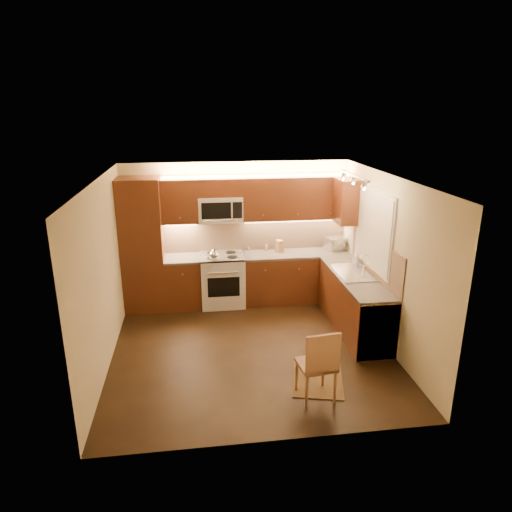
{
  "coord_description": "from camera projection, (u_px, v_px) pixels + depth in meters",
  "views": [
    {
      "loc": [
        -0.75,
        -6.0,
        3.41
      ],
      "look_at": [
        0.15,
        0.55,
        1.25
      ],
      "focal_mm": 32.25,
      "sensor_mm": 36.0,
      "label": 1
    }
  ],
  "objects": [
    {
      "name": "upper_cab_back_left",
      "position": [
        179.0,
        201.0,
        7.81
      ],
      "size": [
        0.62,
        0.35,
        0.75
      ],
      "primitive_type": "cube",
      "color": "#4A2110",
      "rests_on": "wall_back"
    },
    {
      "name": "counter_right",
      "position": [
        356.0,
        277.0,
        7.13
      ],
      "size": [
        0.6,
        2.0,
        0.04
      ],
      "primitive_type": "cube",
      "color": "#34312F",
      "rests_on": "base_cab_right"
    },
    {
      "name": "soap_bottle",
      "position": [
        357.0,
        257.0,
        7.67
      ],
      "size": [
        0.13,
        0.13,
        0.22
      ],
      "primitive_type": "imported",
      "rotation": [
        0.0,
        0.0,
        0.38
      ],
      "color": "silver",
      "rests_on": "counter_right"
    },
    {
      "name": "base_cab_back_right",
      "position": [
        296.0,
        277.0,
        8.4
      ],
      "size": [
        1.92,
        0.6,
        0.86
      ],
      "primitive_type": "cube",
      "color": "#4A2110",
      "rests_on": "floor"
    },
    {
      "name": "dishwasher",
      "position": [
        371.0,
        324.0,
        6.61
      ],
      "size": [
        0.58,
        0.6,
        0.84
      ],
      "primitive_type": "cube",
      "color": "silver",
      "rests_on": "floor"
    },
    {
      "name": "floor",
      "position": [
        251.0,
        348.0,
        6.8
      ],
      "size": [
        4.0,
        4.0,
        0.01
      ],
      "primitive_type": "cube",
      "color": "black",
      "rests_on": "ground"
    },
    {
      "name": "wall_left",
      "position": [
        103.0,
        275.0,
        6.15
      ],
      "size": [
        0.01,
        4.0,
        2.5
      ],
      "primitive_type": "cube",
      "color": "#C2B78E",
      "rests_on": "ground"
    },
    {
      "name": "spice_jar_c",
      "position": [
        268.0,
        248.0,
        8.4
      ],
      "size": [
        0.04,
        0.04,
        0.09
      ],
      "primitive_type": "cylinder",
      "rotation": [
        0.0,
        0.0,
        -0.03
      ],
      "color": "silver",
      "rests_on": "counter_back_right"
    },
    {
      "name": "toaster_oven",
      "position": [
        336.0,
        243.0,
        8.43
      ],
      "size": [
        0.46,
        0.4,
        0.23
      ],
      "primitive_type": "cube",
      "rotation": [
        0.0,
        0.0,
        0.31
      ],
      "color": "silver",
      "rests_on": "counter_back_right"
    },
    {
      "name": "faucet",
      "position": [
        365.0,
        263.0,
        7.24
      ],
      "size": [
        0.2,
        0.04,
        0.3
      ],
      "primitive_type": null,
      "color": "silver",
      "rests_on": "counter_right"
    },
    {
      "name": "backsplash_back",
      "position": [
        256.0,
        234.0,
        8.35
      ],
      "size": [
        3.3,
        0.02,
        0.6
      ],
      "primitive_type": "cube",
      "color": "tan",
      "rests_on": "wall_back"
    },
    {
      "name": "stove",
      "position": [
        222.0,
        280.0,
        8.2
      ],
      "size": [
        0.76,
        0.65,
        0.92
      ],
      "primitive_type": null,
      "color": "silver",
      "rests_on": "floor"
    },
    {
      "name": "kettle",
      "position": [
        214.0,
        254.0,
        7.79
      ],
      "size": [
        0.23,
        0.23,
        0.21
      ],
      "primitive_type": null,
      "rotation": [
        0.0,
        0.0,
        0.36
      ],
      "color": "silver",
      "rests_on": "stove"
    },
    {
      "name": "window_blinds",
      "position": [
        373.0,
        229.0,
        7.08
      ],
      "size": [
        0.02,
        1.36,
        1.16
      ],
      "primitive_type": "cube",
      "color": "silver",
      "rests_on": "wall_right"
    },
    {
      "name": "wall_right",
      "position": [
        387.0,
        262.0,
        6.67
      ],
      "size": [
        0.01,
        4.0,
        2.5
      ],
      "primitive_type": "cube",
      "color": "#C2B78E",
      "rests_on": "ground"
    },
    {
      "name": "spice_jar_d",
      "position": [
        266.0,
        248.0,
        8.38
      ],
      "size": [
        0.05,
        0.05,
        0.09
      ],
      "primitive_type": "cylinder",
      "rotation": [
        0.0,
        0.0,
        -0.02
      ],
      "color": "#AA8133",
      "rests_on": "counter_back_right"
    },
    {
      "name": "dining_chair",
      "position": [
        316.0,
        363.0,
        5.51
      ],
      "size": [
        0.47,
        0.47,
        0.95
      ],
      "primitive_type": null,
      "rotation": [
        0.0,
        0.0,
        0.12
      ],
      "color": "#936142",
      "rests_on": "floor"
    },
    {
      "name": "counter_back_left",
      "position": [
        182.0,
        259.0,
        8.0
      ],
      "size": [
        0.62,
        0.6,
        0.04
      ],
      "primitive_type": "cube",
      "color": "#34312F",
      "rests_on": "base_cab_back_left"
    },
    {
      "name": "upper_cab_right_corner",
      "position": [
        347.0,
        201.0,
        7.77
      ],
      "size": [
        0.35,
        0.5,
        0.75
      ],
      "primitive_type": "cube",
      "color": "#4A2110",
      "rests_on": "wall_right"
    },
    {
      "name": "rug",
      "position": [
        318.0,
        377.0,
        6.05
      ],
      "size": [
        0.85,
        1.08,
        0.01
      ],
      "primitive_type": "cube",
      "rotation": [
        0.0,
        0.0,
        -0.25
      ],
      "color": "black",
      "rests_on": "floor"
    },
    {
      "name": "microwave",
      "position": [
        220.0,
        209.0,
        7.93
      ],
      "size": [
        0.76,
        0.38,
        0.44
      ],
      "primitive_type": null,
      "color": "silver",
      "rests_on": "wall_back"
    },
    {
      "name": "wall_back",
      "position": [
        237.0,
        232.0,
        8.3
      ],
      "size": [
        4.0,
        0.01,
        2.5
      ],
      "primitive_type": "cube",
      "color": "#C2B78E",
      "rests_on": "ground"
    },
    {
      "name": "track_light_bar",
      "position": [
        354.0,
        175.0,
        6.62
      ],
      "size": [
        0.04,
        1.2,
        0.03
      ],
      "primitive_type": "cube",
      "color": "silver",
      "rests_on": "ceiling"
    },
    {
      "name": "upper_cab_back_right",
      "position": [
        296.0,
        198.0,
        8.07
      ],
      "size": [
        1.92,
        0.35,
        0.75
      ],
      "primitive_type": "cube",
      "color": "#4A2110",
      "rests_on": "wall_back"
    },
    {
      "name": "pantry",
      "position": [
        142.0,
        245.0,
        7.83
      ],
      "size": [
        0.7,
        0.6,
        2.3
      ],
      "primitive_type": "cube",
      "color": "#4A2110",
      "rests_on": "floor"
    },
    {
      "name": "spice_jar_a",
      "position": [
        249.0,
        249.0,
        8.33
      ],
      "size": [
        0.05,
        0.05,
        0.09
      ],
      "primitive_type": "cylinder",
      "rotation": [
        0.0,
        0.0,
        0.15
      ],
      "color": "silver",
      "rests_on": "counter_back_right"
    },
    {
      "name": "spice_jar_b",
      "position": [
        266.0,
        247.0,
        8.4
      ],
      "size": [
        0.05,
        0.05,
        0.1
      ],
      "primitive_type": "cylinder",
      "rotation": [
        0.0,
        0.0,
        0.12
      ],
      "color": "brown",
      "rests_on": "counter_back_right"
    },
    {
      "name": "counter_back_right",
      "position": [
        296.0,
        254.0,
        8.26
      ],
      "size": [
        1.92,
        0.6,
        0.04
      ],
      "primitive_type": "cube",
      "color": "#34312F",
      "rests_on": "base_cab_back_right"
    },
    {
      "name": "window_frame",
      "position": [
        374.0,
        229.0,
        7.08
      ],
      "size": [
        0.03,
        1.44,
        1.24
      ],
      "primitive_type": "cube",
      "color": "silver",
      "rests_on": "wall_right"
    },
    {
      "name": "backsplash_right",
      "position": [
        376.0,
        257.0,
        7.06
      ],
      "size": [
        0.02,
        2.0,
        0.6
      ],
      "primitive_type": "cube",
      "color": "tan",
      "rests_on": "wall_right"
    },
    {
      "name": "wall_front",
      "position": [
        276.0,
        336.0,
        4.53
      ],
      "size": [
        4.0,
        0.01,
        2.5
      ],
      "primitive_type": "cube",
      "color": "#C2B78E",
      "rests_on": "ground"
    },
    {
      "name": "upper_cab_bridge",
      "position": [
        220.0,
        187.0,
        7.83
      ],
      "size": [
        0.76,
        0.35,
        0.31
      ],
      "primitive_type": "cube",
      "color": "#4A2110",
      "rests_on": "wall_back"
    },
    {
      "name": "knife_block",
      "position": [
        280.0,
        246.0,
        8.29
      ],
      "size": [
        0.13,
        0.17,
        0.21
      ],
      "primitive_type": "cube",
      "rotation": [
        0.0,
        0.0,
        0.26
      ],
      "color": "#936142",
      "rests_on": "counter_back_right"
    },
    {
      "name": "base_cab_right",
      "position": [
        354.0,
        304.0,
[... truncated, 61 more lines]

